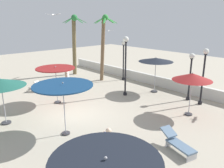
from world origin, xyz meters
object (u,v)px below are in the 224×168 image
patio_umbrella_1 (106,167)px  palm_tree_1 (103,42)px  patio_umbrella_0 (192,77)px  seagull_2 (53,15)px  patio_umbrella_2 (63,87)px  guest_0 (67,77)px  lounge_chair_0 (177,142)px  palm_tree_0 (74,39)px  patio_umbrella_3 (1,83)px  seagull_0 (109,31)px  lamp_post_2 (126,58)px  lamp_post_3 (123,54)px  lounge_chair_1 (46,87)px  guest_1 (109,143)px  patio_umbrella_5 (55,70)px  lamp_post_1 (191,71)px  lamp_post_0 (204,70)px  patio_umbrella_4 (156,60)px

patio_umbrella_1 → palm_tree_1: bearing=140.2°
patio_umbrella_0 → seagull_2: bearing=-160.3°
patio_umbrella_2 → guest_0: size_ratio=1.71×
lounge_chair_0 → palm_tree_0: bearing=163.2°
patio_umbrella_3 → seagull_0: bearing=112.7°
patio_umbrella_2 → palm_tree_1: 10.42m
patio_umbrella_2 → lamp_post_2: lamp_post_2 is taller
lamp_post_3 → lounge_chair_1: (-1.50, -7.23, -2.07)m
lamp_post_3 → guest_1: size_ratio=2.29×
patio_umbrella_5 → lounge_chair_0: size_ratio=1.37×
patio_umbrella_0 → seagull_2: 11.01m
patio_umbrella_0 → lamp_post_2: 5.26m
guest_1 → patio_umbrella_2: bearing=179.6°
patio_umbrella_0 → patio_umbrella_2: 7.48m
patio_umbrella_0 → patio_umbrella_1: 9.64m
palm_tree_0 → lamp_post_3: (4.91, 2.18, -1.18)m
palm_tree_1 → patio_umbrella_5: bearing=-69.7°
lamp_post_3 → guest_0: bearing=-100.9°
patio_umbrella_1 → seagull_0: size_ratio=3.28×
lamp_post_1 → lamp_post_2: (-3.80, -2.66, 0.73)m
patio_umbrella_5 → lamp_post_2: size_ratio=0.59×
guest_0 → lamp_post_2: bearing=29.3°
palm_tree_1 → lamp_post_3: 2.25m
palm_tree_1 → seagull_0: bearing=129.3°
patio_umbrella_3 → palm_tree_1: palm_tree_1 is taller
lamp_post_0 → lamp_post_2: 5.45m
lounge_chair_0 → lounge_chair_1: lounge_chair_1 is taller
patio_umbrella_1 → palm_tree_0: bearing=149.1°
patio_umbrella_0 → patio_umbrella_3: (-6.27, -8.73, -0.01)m
seagull_2 → palm_tree_1: bearing=86.2°
lamp_post_1 → guest_0: size_ratio=1.99×
seagull_0 → seagull_2: (1.55, -6.95, 1.47)m
patio_umbrella_4 → patio_umbrella_0: bearing=-25.8°
patio_umbrella_1 → guest_1: 3.68m
lamp_post_1 → seagull_0: bearing=174.0°
lounge_chair_0 → guest_1: 3.27m
patio_umbrella_0 → patio_umbrella_2: patio_umbrella_2 is taller
palm_tree_1 → lamp_post_0: 9.23m
patio_umbrella_4 → guest_1: size_ratio=1.72×
lamp_post_2 → lounge_chair_1: lamp_post_2 is taller
patio_umbrella_3 → lounge_chair_1: (-3.77, 4.30, -2.00)m
patio_umbrella_1 → lamp_post_0: (-3.34, 11.39, 0.01)m
patio_umbrella_5 → patio_umbrella_0: bearing=34.5°
patio_umbrella_0 → lamp_post_1: size_ratio=0.79×
patio_umbrella_4 → lounge_chair_0: size_ratio=1.47×
guest_1 → seagull_2: 11.86m
patio_umbrella_3 → lamp_post_1: size_ratio=0.78×
lamp_post_3 → lounge_chair_1: size_ratio=1.98×
lounge_chair_0 → seagull_0: 15.53m
lamp_post_1 → seagull_0: 10.25m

